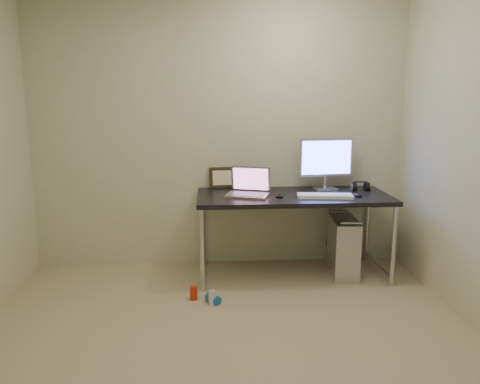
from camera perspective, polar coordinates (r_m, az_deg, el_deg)
name	(u,v)px	position (r m, az deg, el deg)	size (l,w,h in m)	color
floor	(228,358)	(3.11, -1.45, -19.53)	(3.50, 3.50, 0.00)	tan
wall_back	(220,135)	(4.43, -2.51, 6.93)	(3.50, 0.02, 2.50)	beige
desk	(293,202)	(4.21, 6.48, -1.27)	(1.71, 0.75, 0.75)	black
tower_computer	(343,246)	(4.41, 12.46, -6.51)	(0.26, 0.52, 0.55)	#B0B0B4
cable_a	(329,222)	(4.67, 10.77, -3.61)	(0.01, 0.01, 0.70)	black
cable_b	(338,224)	(4.68, 11.89, -3.87)	(0.01, 0.01, 0.72)	black
can_red	(194,293)	(3.87, -5.67, -12.17)	(0.06, 0.06, 0.11)	red
can_white	(212,298)	(3.77, -3.38, -12.73)	(0.06, 0.06, 0.11)	silver
can_blue	(213,299)	(3.80, -3.29, -12.86)	(0.07, 0.07, 0.13)	blue
laptop	(249,189)	(4.13, 1.06, 0.40)	(0.42, 0.38, 0.25)	silver
monitor	(326,160)	(4.42, 10.45, 3.89)	(0.51, 0.17, 0.48)	silver
keyboard	(325,196)	(4.10, 10.31, -0.47)	(0.47, 0.15, 0.03)	white
mouse_right	(358,195)	(4.21, 14.17, -0.31)	(0.06, 0.10, 0.03)	black
mouse_left	(280,195)	(4.07, 4.86, -0.33)	(0.07, 0.12, 0.04)	black
headphones	(360,187)	(4.48, 14.45, 0.55)	(0.17, 0.10, 0.11)	black
picture_frame	(223,178)	(4.45, -2.14, 1.76)	(0.25, 0.03, 0.20)	black
webcam	(245,178)	(4.41, 0.67, 1.67)	(0.05, 0.04, 0.13)	silver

